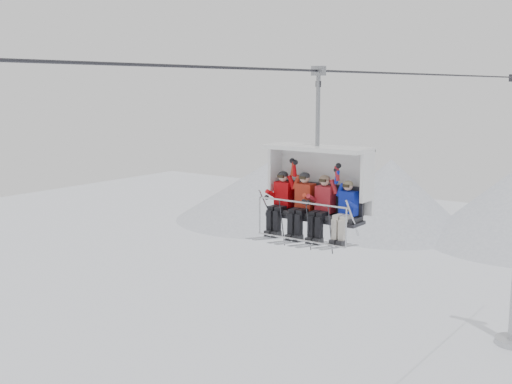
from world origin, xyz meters
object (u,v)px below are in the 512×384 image
Objects in this scene: skier_far_right at (346,210)px; chairlift_carrier at (320,181)px; skier_center_right at (323,205)px; skier_center_left at (303,202)px; skier_far_left at (281,200)px.

chairlift_carrier is at bearing 160.25° from skier_far_right.
skier_far_right is at bearing -0.97° from skier_center_right.
chairlift_carrier is at bearing 48.04° from skier_center_left.
skier_far_left is at bearing -160.87° from chairlift_carrier.
chairlift_carrier reaches higher than skier_far_left.
skier_center_right is at bearing -48.19° from chairlift_carrier.
skier_far_left is 1.17m from skier_center_right.
skier_far_right is (0.61, -0.01, -0.04)m from skier_center_right.
skier_far_right is at bearing -0.62° from skier_center_left.
skier_far_right is (1.16, -0.01, -0.05)m from skier_center_left.
skier_far_right is at bearing -0.32° from skier_far_left.
chairlift_carrier is 2.36× the size of skier_far_left.
skier_far_right is (1.78, -0.01, -0.03)m from skier_far_left.
skier_far_right is at bearing -19.75° from chairlift_carrier.
skier_center_right is 1.00× the size of skier_far_right.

